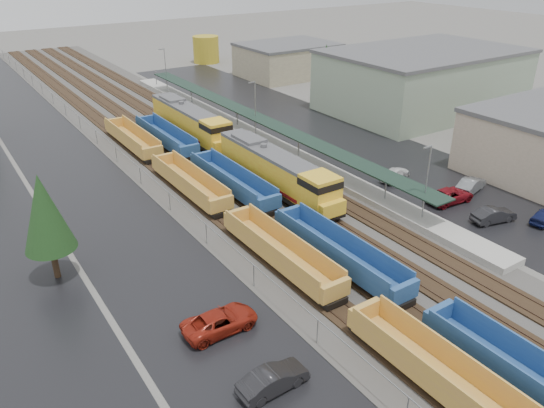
{
  "coord_description": "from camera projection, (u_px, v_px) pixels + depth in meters",
  "views": [
    {
      "loc": [
        -27.52,
        -9.56,
        24.14
      ],
      "look_at": [
        -2.37,
        28.14,
        2.0
      ],
      "focal_mm": 35.0,
      "sensor_mm": 36.0,
      "label": 1
    }
  ],
  "objects": [
    {
      "name": "parked_car_east_e",
      "position": [
        471.0,
        185.0,
        57.47
      ],
      "size": [
        2.77,
        4.94,
        1.54
      ],
      "primitive_type": "imported",
      "rotation": [
        0.0,
        0.0,
        1.83
      ],
      "color": "slate",
      "rests_on": "ground"
    },
    {
      "name": "trackbed",
      "position": [
        163.0,
        131.0,
        76.24
      ],
      "size": [
        14.6,
        160.0,
        0.22
      ],
      "color": "black",
      "rests_on": "ground"
    },
    {
      "name": "locomotive_lead",
      "position": [
        278.0,
        172.0,
        56.49
      ],
      "size": [
        3.09,
        20.39,
        4.62
      ],
      "color": "black",
      "rests_on": "ground"
    },
    {
      "name": "parked_car_west_c",
      "position": [
        220.0,
        321.0,
        36.64
      ],
      "size": [
        2.51,
        5.42,
        1.51
      ],
      "primitive_type": "imported",
      "rotation": [
        0.0,
        0.0,
        1.57
      ],
      "color": "maroon",
      "rests_on": "ground"
    },
    {
      "name": "east_commuter_lot",
      "position": [
        310.0,
        127.0,
        78.3
      ],
      "size": [
        16.0,
        100.0,
        0.02
      ],
      "primitive_type": "cube",
      "color": "black",
      "rests_on": "ground"
    },
    {
      "name": "station_platform",
      "position": [
        256.0,
        134.0,
        73.25
      ],
      "size": [
        3.0,
        80.0,
        8.0
      ],
      "color": "#9E9B93",
      "rests_on": "ground"
    },
    {
      "name": "distant_hills",
      "position": [
        117.0,
        13.0,
        211.26
      ],
      "size": [
        301.0,
        140.0,
        25.2
      ],
      "color": "#4F5D48",
      "rests_on": "ground"
    },
    {
      "name": "parked_car_east_b",
      "position": [
        450.0,
        195.0,
        55.14
      ],
      "size": [
        2.91,
        5.55,
        1.49
      ],
      "primitive_type": "imported",
      "rotation": [
        0.0,
        0.0,
        1.49
      ],
      "color": "maroon",
      "rests_on": "ground"
    },
    {
      "name": "chainlink_fence",
      "position": [
        99.0,
        136.0,
        69.7
      ],
      "size": [
        0.08,
        160.04,
        2.02
      ],
      "color": "gray",
      "rests_on": "ground"
    },
    {
      "name": "storage_tank",
      "position": [
        206.0,
        49.0,
        120.29
      ],
      "size": [
        5.85,
        5.85,
        5.85
      ],
      "primitive_type": "cylinder",
      "color": "#B39B23",
      "rests_on": "ground"
    },
    {
      "name": "well_string_yellow",
      "position": [
        280.0,
        253.0,
        43.99
      ],
      "size": [
        2.65,
        83.71,
        2.35
      ],
      "color": "gold",
      "rests_on": "ground"
    },
    {
      "name": "parked_car_west_b",
      "position": [
        273.0,
        380.0,
        31.71
      ],
      "size": [
        1.73,
        4.61,
        1.5
      ],
      "primitive_type": "imported",
      "rotation": [
        0.0,
        0.0,
        1.6
      ],
      "color": "black",
      "rests_on": "ground"
    },
    {
      "name": "west_parking_lot",
      "position": [
        55.0,
        152.0,
        68.82
      ],
      "size": [
        10.0,
        160.0,
        0.02
      ],
      "primitive_type": "cube",
      "color": "black",
      "rests_on": "ground"
    },
    {
      "name": "parked_car_east_a",
      "position": [
        494.0,
        215.0,
        51.12
      ],
      "size": [
        2.53,
        4.72,
        1.48
      ],
      "primitive_type": "imported",
      "rotation": [
        0.0,
        0.0,
        1.34
      ],
      "color": "black",
      "rests_on": "ground"
    },
    {
      "name": "industrial_buildings",
      "position": [
        423.0,
        87.0,
        82.69
      ],
      "size": [
        32.52,
        75.3,
        9.5
      ],
      "color": "tan",
      "rests_on": "ground"
    },
    {
      "name": "well_string_blue",
      "position": [
        338.0,
        253.0,
        43.95
      ],
      "size": [
        2.68,
        86.22,
        2.37
      ],
      "color": "navy",
      "rests_on": "ground"
    },
    {
      "name": "tree_west_near",
      "position": [
        45.0,
        213.0,
        40.36
      ],
      "size": [
        3.96,
        3.96,
        9.0
      ],
      "color": "#332316",
      "rests_on": "ground"
    },
    {
      "name": "ballast_strip",
      "position": [
        163.0,
        132.0,
        76.29
      ],
      "size": [
        20.0,
        160.0,
        0.08
      ],
      "primitive_type": "cube",
      "color": "#302D2B",
      "rests_on": "ground"
    },
    {
      "name": "parked_car_east_c",
      "position": [
        395.0,
        174.0,
        60.47
      ],
      "size": [
        3.21,
        5.01,
        1.35
      ],
      "primitive_type": "imported",
      "rotation": [
        0.0,
        0.0,
        1.88
      ],
      "color": "silver",
      "rests_on": "ground"
    },
    {
      "name": "locomotive_trail",
      "position": [
        191.0,
        122.0,
        72.18
      ],
      "size": [
        3.09,
        20.39,
        4.62
      ],
      "color": "black",
      "rests_on": "ground"
    },
    {
      "name": "tree_east",
      "position": [
        326.0,
        67.0,
        85.93
      ],
      "size": [
        4.4,
        4.4,
        10.0
      ],
      "color": "#332316",
      "rests_on": "ground"
    }
  ]
}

